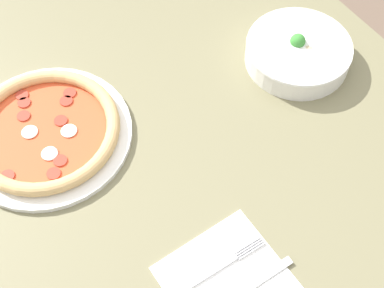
% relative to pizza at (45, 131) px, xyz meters
% --- Properties ---
extents(ground_plane, '(8.00, 8.00, 0.00)m').
position_rel_pizza_xyz_m(ground_plane, '(0.11, 0.26, -0.79)').
color(ground_plane, brown).
extents(dining_table, '(1.24, 0.95, 0.77)m').
position_rel_pizza_xyz_m(dining_table, '(0.11, 0.26, -0.12)').
color(dining_table, '#706B4C').
rests_on(dining_table, ground_plane).
extents(pizza, '(0.33, 0.33, 0.04)m').
position_rel_pizza_xyz_m(pizza, '(0.00, 0.00, 0.00)').
color(pizza, white).
rests_on(pizza, dining_table).
extents(bowl, '(0.22, 0.22, 0.07)m').
position_rel_pizza_xyz_m(bowl, '(0.11, 0.53, 0.01)').
color(bowl, white).
rests_on(bowl, dining_table).
extents(napkin, '(0.20, 0.20, 0.00)m').
position_rel_pizza_xyz_m(napkin, '(0.43, 0.13, -0.02)').
color(napkin, white).
rests_on(napkin, dining_table).
extents(fork, '(0.02, 0.18, 0.00)m').
position_rel_pizza_xyz_m(fork, '(0.40, 0.13, -0.01)').
color(fork, silver).
rests_on(fork, napkin).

